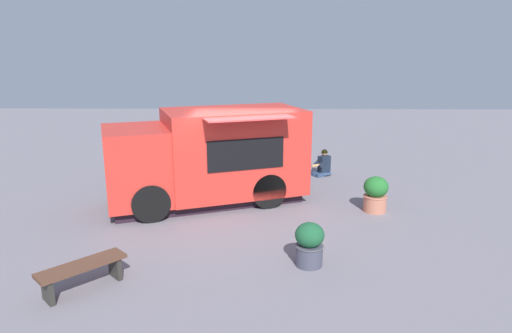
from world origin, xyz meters
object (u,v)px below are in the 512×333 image
food_truck (209,159)px  planter_flowering_far (376,194)px  planter_flowering_near (309,244)px  person_customer (323,165)px  plaza_bench (82,270)px

food_truck → planter_flowering_far: (4.08, -0.64, -0.70)m
food_truck → planter_flowering_near: 4.19m
planter_flowering_far → person_customer: bearing=104.5°
planter_flowering_near → plaza_bench: 3.87m
planter_flowering_near → plaza_bench: bearing=-166.3°
planter_flowering_near → food_truck: bearing=122.2°
food_truck → planter_flowering_far: 4.18m
planter_flowering_far → plaza_bench: bearing=-146.2°
person_customer → planter_flowering_far: bearing=-75.5°
planter_flowering_far → food_truck: bearing=171.1°
planter_flowering_near → plaza_bench: size_ratio=0.64×
planter_flowering_far → plaza_bench: size_ratio=0.68×
person_customer → planter_flowering_near: 6.19m
planter_flowering_near → planter_flowering_far: planter_flowering_far is taller
plaza_bench → food_truck: bearing=70.5°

